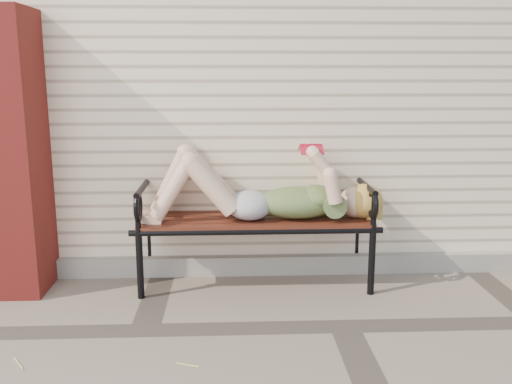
{
  "coord_description": "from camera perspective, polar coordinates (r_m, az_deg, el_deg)",
  "views": [
    {
      "loc": [
        -0.71,
        -3.3,
        1.58
      ],
      "look_at": [
        -0.53,
        0.71,
        0.72
      ],
      "focal_mm": 40.0,
      "sensor_mm": 36.0,
      "label": 1
    }
  ],
  "objects": [
    {
      "name": "ground",
      "position": [
        3.73,
        8.84,
        -13.13
      ],
      "size": [
        80.0,
        80.0,
        0.0
      ],
      "primitive_type": "plane",
      "color": "#77695B",
      "rests_on": "ground"
    },
    {
      "name": "house_wall",
      "position": [
        6.34,
        3.89,
        11.34
      ],
      "size": [
        8.0,
        4.0,
        3.0
      ],
      "primitive_type": "cube",
      "color": "beige",
      "rests_on": "ground"
    },
    {
      "name": "foundation_strip",
      "position": [
        4.58,
        6.49,
        -7.15
      ],
      "size": [
        8.0,
        0.1,
        0.15
      ],
      "primitive_type": "cube",
      "color": "gray",
      "rests_on": "ground"
    },
    {
      "name": "brick_pillar",
      "position": [
        4.39,
        -23.87,
        3.47
      ],
      "size": [
        0.5,
        0.5,
        2.0
      ],
      "primitive_type": "cube",
      "color": "maroon",
      "rests_on": "ground"
    },
    {
      "name": "garden_bench",
      "position": [
        4.29,
        -0.14,
        -0.08
      ],
      "size": [
        1.86,
        0.74,
        1.21
      ],
      "color": "black",
      "rests_on": "ground"
    },
    {
      "name": "reading_woman",
      "position": [
        4.14,
        0.15,
        0.04
      ],
      "size": [
        1.76,
        0.4,
        0.55
      ],
      "color": "#0A4148",
      "rests_on": "ground"
    }
  ]
}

